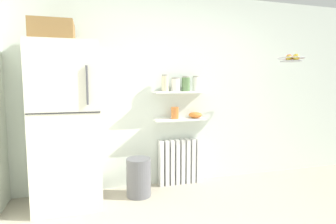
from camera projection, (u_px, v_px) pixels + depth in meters
name	position (u px, v px, depth m)	size (l,w,h in m)	color
back_wall	(181.00, 90.00, 3.80)	(7.04, 0.10, 2.60)	silver
refrigerator	(67.00, 121.00, 3.06)	(0.73, 0.69, 2.06)	silver
radiator	(180.00, 162.00, 3.76)	(0.59, 0.12, 0.63)	white
wall_shelf_lower	(181.00, 119.00, 3.67)	(0.72, 0.22, 0.03)	white
wall_shelf_upper	(181.00, 92.00, 3.63)	(0.72, 0.22, 0.03)	white
storage_jar_0	(165.00, 83.00, 3.56)	(0.09, 0.09, 0.22)	beige
storage_jar_1	(176.00, 84.00, 3.60)	(0.12, 0.12, 0.18)	silver
storage_jar_2	(186.00, 84.00, 3.64)	(0.11, 0.11, 0.20)	#5B7F4C
storage_jar_3	(196.00, 84.00, 3.68)	(0.09, 0.09, 0.21)	silver
vase	(175.00, 113.00, 3.64)	(0.10, 0.10, 0.16)	#CC7033
shelf_bowl	(195.00, 115.00, 3.72)	(0.19, 0.19, 0.08)	orange
trash_bin	(139.00, 177.00, 3.36)	(0.30, 0.30, 0.48)	slate
hanging_fruit_basket	(292.00, 58.00, 3.60)	(0.34, 0.34, 0.10)	#B2B2B7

